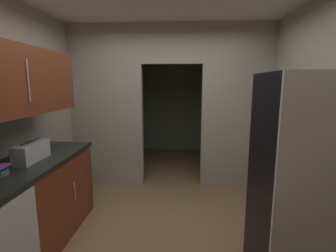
% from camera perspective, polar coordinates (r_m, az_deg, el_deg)
% --- Properties ---
extents(ground, '(20.00, 20.00, 0.00)m').
position_cam_1_polar(ground, '(2.95, -1.58, -25.43)').
color(ground, brown).
extents(kitchen_partition, '(3.29, 0.12, 2.64)m').
position_cam_1_polar(kitchen_partition, '(4.08, 0.21, 5.69)').
color(kitchen_partition, '#9E998C').
rests_on(kitchen_partition, ground).
extents(adjoining_room_shell, '(3.29, 2.34, 2.64)m').
position_cam_1_polar(adjoining_room_shell, '(5.70, 1.25, 5.91)').
color(adjoining_room_shell, gray).
rests_on(adjoining_room_shell, ground).
extents(refrigerator, '(0.84, 0.71, 1.78)m').
position_cam_1_polar(refrigerator, '(2.33, 30.33, -11.92)').
color(refrigerator, black).
rests_on(refrigerator, ground).
extents(lower_cabinet_run, '(0.66, 2.02, 0.93)m').
position_cam_1_polar(lower_cabinet_run, '(2.89, -30.53, -16.88)').
color(lower_cabinet_run, maroon).
rests_on(lower_cabinet_run, ground).
extents(upper_cabinet_counterside, '(0.36, 1.82, 0.63)m').
position_cam_1_polar(upper_cabinet_counterside, '(2.62, -32.92, 8.78)').
color(upper_cabinet_counterside, maroon).
extents(boombox, '(0.16, 0.42, 0.21)m').
position_cam_1_polar(boombox, '(2.83, -29.01, -5.26)').
color(boombox, '#B2B2B7').
rests_on(boombox, lower_cabinet_run).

